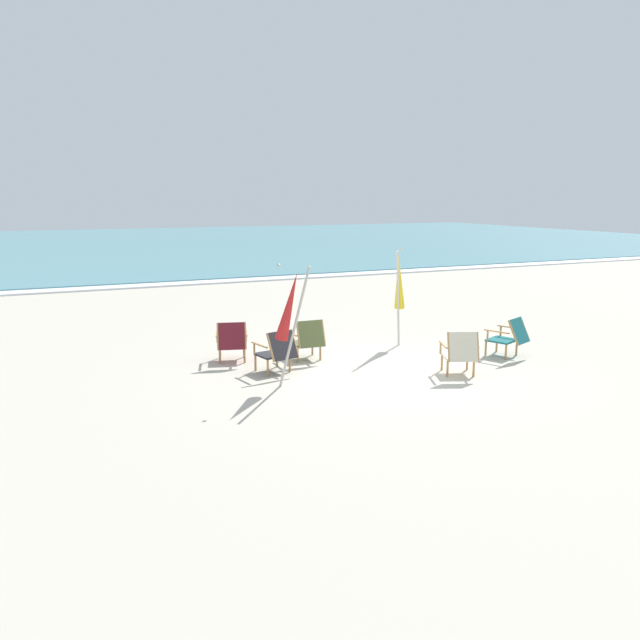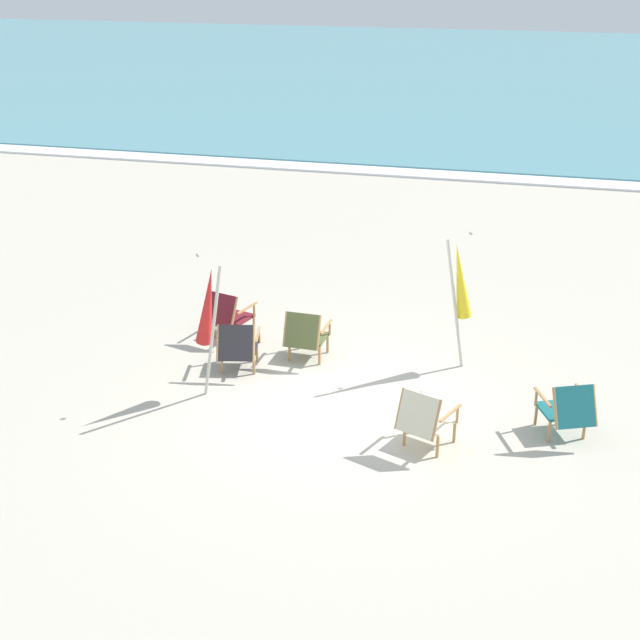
# 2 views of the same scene
# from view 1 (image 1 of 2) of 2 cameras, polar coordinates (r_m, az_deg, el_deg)

# --- Properties ---
(ground_plane) EXTENTS (80.00, 80.00, 0.00)m
(ground_plane) POSITION_cam_1_polar(r_m,az_deg,el_deg) (11.44, 5.07, -4.72)
(ground_plane) COLOR #B7AF9E
(sea) EXTENTS (80.00, 40.00, 0.10)m
(sea) POSITION_cam_1_polar(r_m,az_deg,el_deg) (43.43, -16.92, 6.66)
(sea) COLOR teal
(sea) RESTS_ON ground
(surf_band) EXTENTS (80.00, 1.10, 0.06)m
(surf_band) POSITION_cam_1_polar(r_m,az_deg,el_deg) (23.52, -10.58, 3.44)
(surf_band) COLOR white
(surf_band) RESTS_ON ground
(beach_chair_far_center) EXTENTS (0.82, 0.90, 0.80)m
(beach_chair_far_center) POSITION_cam_1_polar(r_m,az_deg,el_deg) (12.88, 16.94, -1.40)
(beach_chair_far_center) COLOR #196066
(beach_chair_far_center) RESTS_ON ground
(beach_chair_mid_center) EXTENTS (0.78, 0.83, 0.82)m
(beach_chair_mid_center) POSITION_cam_1_polar(r_m,az_deg,el_deg) (11.31, 12.71, -2.87)
(beach_chair_mid_center) COLOR beige
(beach_chair_mid_center) RESTS_ON ground
(beach_chair_front_right) EXTENTS (0.74, 0.83, 0.81)m
(beach_chair_front_right) POSITION_cam_1_polar(r_m,az_deg,el_deg) (12.02, -8.07, -1.89)
(beach_chair_front_right) COLOR maroon
(beach_chair_front_right) RESTS_ON ground
(beach_chair_back_left) EXTENTS (0.71, 0.83, 0.80)m
(beach_chair_back_left) POSITION_cam_1_polar(r_m,az_deg,el_deg) (11.20, -3.94, -2.79)
(beach_chair_back_left) COLOR #28282D
(beach_chair_back_left) RESTS_ON ground
(beach_chair_back_right) EXTENTS (0.62, 0.70, 0.82)m
(beach_chair_back_right) POSITION_cam_1_polar(r_m,az_deg,el_deg) (12.05, -1.12, -1.74)
(beach_chair_back_right) COLOR #515B33
(beach_chair_back_right) RESTS_ON ground
(umbrella_furled_yellow) EXTENTS (0.46, 0.49, 2.09)m
(umbrella_furled_yellow) POSITION_cam_1_polar(r_m,az_deg,el_deg) (13.11, 7.24, 3.38)
(umbrella_furled_yellow) COLOR #B7B2A8
(umbrella_furled_yellow) RESTS_ON ground
(umbrella_furled_red) EXTENTS (0.58, 0.46, 2.07)m
(umbrella_furled_red) POSITION_cam_1_polar(r_m,az_deg,el_deg) (10.20, -2.81, 1.16)
(umbrella_furled_red) COLOR #B7B2A8
(umbrella_furled_red) RESTS_ON ground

